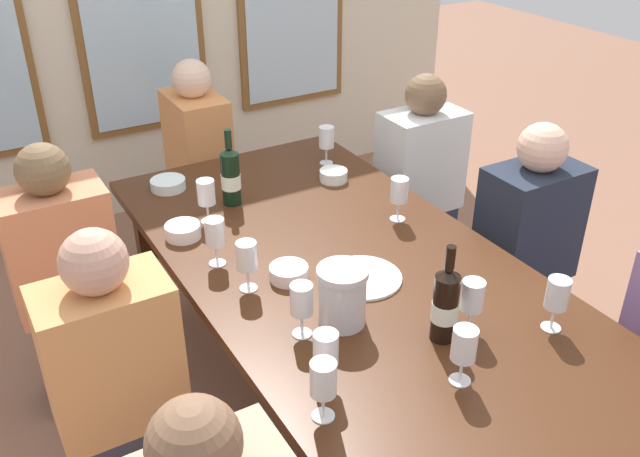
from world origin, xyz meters
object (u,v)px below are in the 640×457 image
wine_bottle_1 (445,304)px  wine_glass_8 (247,258)px  wine_bottle_0 (231,176)px  wine_glass_5 (472,298)px  tasting_bowl_1 (289,273)px  seated_person_1 (523,259)px  wine_glass_6 (206,193)px  seated_person_0 (119,396)px  wine_glass_9 (464,346)px  seated_person_3 (418,192)px  tasting_bowl_0 (168,184)px  seated_person_6 (200,171)px  wine_glass_4 (399,192)px  wine_glass_7 (326,139)px  dining_table (351,284)px  wine_glass_3 (323,380)px  metal_pitcher (342,296)px  wine_glass_2 (215,234)px  tasting_bowl_3 (333,175)px  white_plate_0 (362,278)px  wine_glass_0 (302,301)px  wine_glass_1 (326,350)px  wine_glass_10 (557,296)px  tasting_bowl_2 (183,231)px  seated_person_2 (68,286)px

wine_bottle_1 → wine_glass_8: (-0.38, 0.52, -0.00)m
wine_bottle_0 → wine_glass_5: (0.27, -1.11, -0.00)m
tasting_bowl_1 → seated_person_1: bearing=-3.7°
wine_glass_6 → seated_person_1: seated_person_1 is taller
wine_glass_5 → seated_person_0: seated_person_0 is taller
wine_glass_9 → seated_person_3: (0.88, 1.31, -0.34)m
wine_bottle_0 → seated_person_1: size_ratio=0.28×
wine_bottle_0 → tasting_bowl_0: 0.33m
seated_person_6 → wine_bottle_1: bearing=-89.2°
wine_bottle_0 → wine_glass_4: 0.67m
wine_glass_7 → dining_table: bearing=-115.1°
wine_bottle_0 → wine_glass_3: (-0.28, -1.20, 0.00)m
tasting_bowl_1 → wine_glass_6: (-0.08, 0.50, 0.10)m
seated_person_0 → seated_person_6: 1.64m
wine_glass_8 → seated_person_6: (0.36, 1.38, -0.33)m
metal_pitcher → wine_glass_2: metal_pitcher is taller
metal_pitcher → tasting_bowl_3: (0.49, 0.86, -0.07)m
tasting_bowl_0 → wine_glass_5: (0.45, -1.37, 0.10)m
dining_table → wine_bottle_0: size_ratio=6.95×
white_plate_0 → wine_glass_9: bearing=-94.6°
wine_bottle_1 → seated_person_1: 0.97m
wine_bottle_0 → tasting_bowl_1: wine_bottle_0 is taller
wine_glass_9 → seated_person_1: size_ratio=0.16×
dining_table → wine_glass_0: wine_glass_0 is taller
wine_glass_1 → wine_glass_10: bearing=-9.9°
wine_glass_3 → metal_pitcher: bearing=51.5°
wine_glass_7 → wine_glass_5: bearing=-101.4°
wine_glass_0 → wine_glass_9: bearing=-55.3°
tasting_bowl_3 → wine_glass_8: wine_glass_8 is taller
white_plate_0 → wine_glass_7: bearing=66.6°
wine_glass_4 → wine_glass_10: bearing=-90.0°
wine_glass_2 → wine_glass_10: (0.72, -0.84, -0.00)m
wine_glass_8 → tasting_bowl_0: bearing=88.5°
wine_bottle_1 → wine_glass_7: size_ratio=1.79×
wine_glass_6 → seated_person_3: seated_person_3 is taller
dining_table → wine_glass_5: (0.12, -0.47, 0.19)m
tasting_bowl_0 → wine_glass_3: size_ratio=0.83×
wine_glass_4 → wine_glass_9: bearing=-115.2°
dining_table → tasting_bowl_3: size_ratio=18.27×
tasting_bowl_3 → seated_person_0: (-1.13, -0.60, -0.24)m
wine_glass_4 → wine_glass_0: bearing=-146.6°
tasting_bowl_2 → seated_person_3: size_ratio=0.12×
wine_glass_1 → tasting_bowl_0: bearing=88.4°
wine_glass_4 → seated_person_2: 1.32m
wine_glass_9 → wine_glass_10: bearing=6.3°
seated_person_2 → wine_glass_6: bearing=-17.3°
wine_glass_10 → seated_person_0: size_ratio=0.16×
tasting_bowl_2 → wine_glass_9: 1.18m
seated_person_0 → wine_glass_5: bearing=-27.3°
wine_bottle_1 → seated_person_2: size_ratio=0.28×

